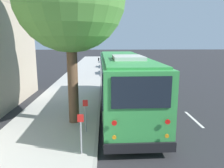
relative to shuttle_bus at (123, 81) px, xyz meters
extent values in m
plane|color=#28282B|center=(0.55, -0.06, -1.84)|extent=(160.00, 160.00, 0.00)
cube|color=#B2AFA8|center=(0.55, 3.67, -1.76)|extent=(80.00, 4.35, 0.15)
cube|color=#9D9A94|center=(0.55, 1.42, -1.76)|extent=(80.00, 0.14, 0.15)
cube|color=green|center=(0.01, 0.00, -0.11)|extent=(10.89, 2.81, 2.86)
cube|color=black|center=(0.01, 0.00, -1.40)|extent=(10.94, 2.86, 0.28)
cube|color=black|center=(0.01, 0.00, 0.51)|extent=(10.01, 2.87, 1.37)
cube|color=black|center=(5.44, 0.14, 0.51)|extent=(0.09, 2.21, 1.43)
cube|color=black|center=(-5.43, -0.14, 0.62)|extent=(0.08, 2.03, 1.09)
cube|color=black|center=(5.44, 0.14, 1.18)|extent=(0.09, 1.82, 0.22)
cube|color=green|center=(0.01, 0.00, 1.36)|extent=(10.22, 2.55, 0.10)
cube|color=silver|center=(-1.93, -0.05, 1.48)|extent=(2.03, 1.48, 0.20)
cube|color=black|center=(5.47, 0.14, -1.36)|extent=(0.17, 2.55, 0.36)
cube|color=black|center=(-5.46, -0.14, -1.36)|extent=(0.17, 2.55, 0.36)
cylinder|color=red|center=(-5.54, 0.76, -0.40)|extent=(0.03, 0.18, 0.18)
cylinder|color=orange|center=(-5.54, 0.76, -0.91)|extent=(0.03, 0.14, 0.14)
cylinder|color=red|center=(-5.49, -1.05, -0.40)|extent=(0.03, 0.18, 0.18)
cylinder|color=orange|center=(-5.49, -1.05, -0.91)|extent=(0.03, 0.14, 0.14)
cube|color=white|center=(5.50, 0.99, -1.19)|extent=(0.05, 0.32, 0.18)
cube|color=white|center=(5.55, -0.70, -1.19)|extent=(0.05, 0.32, 0.18)
cube|color=black|center=(5.05, 1.55, 0.79)|extent=(0.06, 0.10, 0.24)
cylinder|color=black|center=(3.18, 1.19, -1.30)|extent=(1.08, 0.33, 1.07)
cylinder|color=slate|center=(3.18, 1.19, -1.30)|extent=(0.49, 0.33, 0.48)
cylinder|color=black|center=(3.24, -1.02, -1.30)|extent=(1.08, 0.33, 1.07)
cylinder|color=slate|center=(3.24, -1.02, -1.30)|extent=(0.49, 0.33, 0.48)
cylinder|color=black|center=(-3.06, 1.03, -1.30)|extent=(1.08, 0.33, 1.07)
cylinder|color=slate|center=(-3.06, 1.03, -1.30)|extent=(0.49, 0.33, 0.48)
cylinder|color=black|center=(-3.00, -1.19, -1.30)|extent=(1.08, 0.33, 1.07)
cylinder|color=slate|center=(-3.00, -1.19, -1.30)|extent=(0.49, 0.33, 0.48)
cube|color=#19234C|center=(13.67, 0.21, -1.34)|extent=(4.60, 1.90, 0.65)
cube|color=black|center=(13.55, 0.20, -0.78)|extent=(2.22, 1.53, 0.48)
cube|color=#19234C|center=(13.55, 0.20, -0.54)|extent=(2.13, 1.49, 0.05)
cube|color=black|center=(15.94, 0.35, -1.57)|extent=(0.18, 1.57, 0.20)
cube|color=black|center=(11.40, 0.06, -1.57)|extent=(0.18, 1.57, 0.20)
cylinder|color=black|center=(15.04, 1.03, -1.50)|extent=(0.68, 0.24, 0.67)
cylinder|color=slate|center=(15.04, 1.03, -1.50)|extent=(0.31, 0.24, 0.30)
cylinder|color=black|center=(15.14, -0.43, -1.50)|extent=(0.68, 0.24, 0.67)
cylinder|color=slate|center=(15.14, -0.43, -1.50)|extent=(0.31, 0.24, 0.30)
cylinder|color=black|center=(12.20, 0.85, -1.50)|extent=(0.68, 0.24, 0.67)
cylinder|color=slate|center=(12.20, 0.85, -1.50)|extent=(0.31, 0.24, 0.30)
cylinder|color=black|center=(12.30, -0.61, -1.50)|extent=(0.68, 0.24, 0.67)
cylinder|color=slate|center=(12.30, -0.61, -1.50)|extent=(0.31, 0.24, 0.30)
cube|color=slate|center=(20.24, 0.44, -1.37)|extent=(4.15, 1.62, 0.63)
cube|color=black|center=(20.13, 0.44, -0.81)|extent=(1.97, 1.40, 0.48)
cube|color=slate|center=(20.13, 0.44, -0.57)|extent=(1.89, 1.37, 0.05)
cube|color=black|center=(22.34, 0.44, -1.58)|extent=(0.08, 1.57, 0.20)
cube|color=black|center=(18.14, 0.44, -1.58)|extent=(0.08, 1.57, 0.20)
cylinder|color=black|center=(21.55, 1.17, -1.52)|extent=(0.64, 0.20, 0.64)
cylinder|color=slate|center=(21.55, 1.17, -1.52)|extent=(0.29, 0.22, 0.29)
cylinder|color=black|center=(21.55, -0.30, -1.52)|extent=(0.64, 0.20, 0.64)
cylinder|color=slate|center=(21.55, -0.30, -1.52)|extent=(0.29, 0.22, 0.29)
cylinder|color=black|center=(18.93, 1.17, -1.52)|extent=(0.64, 0.20, 0.64)
cylinder|color=slate|center=(18.93, 1.17, -1.52)|extent=(0.29, 0.22, 0.29)
cylinder|color=black|center=(18.93, -0.29, -1.52)|extent=(0.64, 0.20, 0.64)
cylinder|color=slate|center=(18.93, -0.29, -1.52)|extent=(0.29, 0.22, 0.29)
cube|color=tan|center=(27.15, 0.17, -1.34)|extent=(4.18, 2.03, 0.66)
cube|color=black|center=(27.04, 0.16, -0.77)|extent=(2.03, 1.64, 0.48)
cube|color=tan|center=(27.04, 0.16, -0.53)|extent=(1.95, 1.60, 0.05)
cube|color=black|center=(29.20, 0.31, -1.57)|extent=(0.20, 1.70, 0.20)
cube|color=black|center=(25.10, 0.02, -1.57)|extent=(0.20, 1.70, 0.20)
cylinder|color=black|center=(28.38, 1.06, -1.50)|extent=(0.69, 0.25, 0.68)
cylinder|color=slate|center=(28.38, 1.06, -1.50)|extent=(0.32, 0.24, 0.30)
cylinder|color=black|center=(28.49, -0.55, -1.50)|extent=(0.69, 0.25, 0.68)
cylinder|color=slate|center=(28.49, -0.55, -1.50)|extent=(0.32, 0.24, 0.30)
cylinder|color=black|center=(25.81, 0.88, -1.50)|extent=(0.69, 0.25, 0.68)
cylinder|color=slate|center=(25.81, 0.88, -1.50)|extent=(0.32, 0.24, 0.30)
cylinder|color=black|center=(25.92, -0.72, -1.50)|extent=(0.69, 0.25, 0.68)
cylinder|color=slate|center=(25.92, -0.72, -1.50)|extent=(0.32, 0.24, 0.30)
cylinder|color=brown|center=(-2.03, 2.61, 0.40)|extent=(0.50, 0.50, 4.18)
cylinder|color=gray|center=(-5.22, 1.93, -1.08)|extent=(0.06, 0.06, 1.21)
cube|color=red|center=(-5.22, 1.93, -0.33)|extent=(0.02, 0.22, 0.28)
cylinder|color=gray|center=(-3.31, 1.93, -1.09)|extent=(0.06, 0.06, 1.19)
cube|color=red|center=(-3.31, 1.93, -0.36)|extent=(0.02, 0.22, 0.28)
cube|color=silver|center=(-1.52, -3.67, -1.84)|extent=(2.40, 0.14, 0.01)
cube|color=silver|center=(4.48, -3.67, -1.84)|extent=(2.40, 0.14, 0.01)
camera|label=1|loc=(-12.42, 1.07, 2.34)|focal=35.00mm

